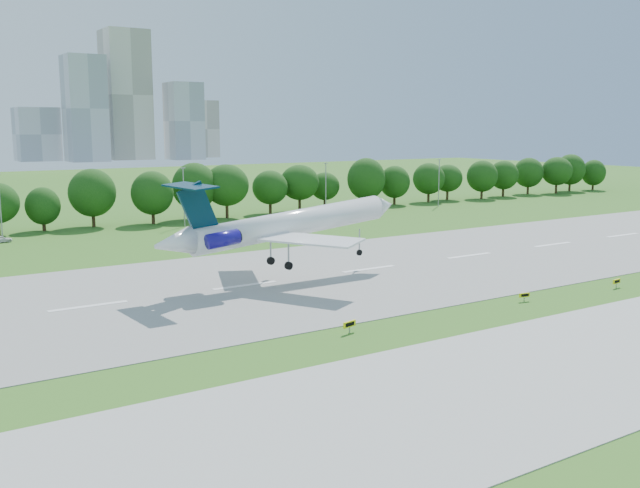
# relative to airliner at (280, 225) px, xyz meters

# --- Properties ---
(ground) EXTENTS (600.00, 600.00, 0.00)m
(ground) POSITION_rel_airliner_xyz_m (-5.21, -24.88, -7.64)
(ground) COLOR #2D641A
(ground) RESTS_ON ground
(runway) EXTENTS (400.00, 45.00, 0.08)m
(runway) POSITION_rel_airliner_xyz_m (-5.21, 0.12, -7.60)
(runway) COLOR gray
(runway) RESTS_ON ground
(taxiway) EXTENTS (400.00, 23.00, 0.08)m
(taxiway) POSITION_rel_airliner_xyz_m (-5.21, -42.88, -7.60)
(taxiway) COLOR #ADADA8
(taxiway) RESTS_ON ground
(tree_line) EXTENTS (288.40, 8.40, 10.40)m
(tree_line) POSITION_rel_airliner_xyz_m (-5.21, 67.12, -1.45)
(tree_line) COLOR #382314
(tree_line) RESTS_ON ground
(light_poles) EXTENTS (175.90, 0.25, 12.19)m
(light_poles) POSITION_rel_airliner_xyz_m (-7.71, 57.12, -1.30)
(light_poles) COLOR gray
(light_poles) RESTS_ON ground
(skyline) EXTENTS (127.00, 52.00, 80.00)m
(skyline) POSITION_rel_airliner_xyz_m (94.95, 365.73, 22.83)
(skyline) COLOR #B2B2B7
(skyline) RESTS_ON ground
(airliner) EXTENTS (37.69, 27.31, 11.99)m
(airliner) POSITION_rel_airliner_xyz_m (0.00, 0.00, 0.00)
(airliner) COLOR white
(airliner) RESTS_ON ground
(taxi_sign_left) EXTENTS (1.73, 0.61, 1.22)m
(taxi_sign_left) POSITION_rel_airliner_xyz_m (-6.13, -24.69, -6.74)
(taxi_sign_left) COLOR gray
(taxi_sign_left) RESTS_ON ground
(taxi_sign_centre) EXTENTS (1.43, 0.45, 1.01)m
(taxi_sign_centre) POSITION_rel_airliner_xyz_m (18.78, -25.17, -6.90)
(taxi_sign_centre) COLOR gray
(taxi_sign_centre) RESTS_ON ground
(taxi_sign_right) EXTENTS (1.61, 0.37, 1.12)m
(taxi_sign_right) POSITION_rel_airliner_xyz_m (34.31, -26.65, -6.81)
(taxi_sign_right) COLOR gray
(taxi_sign_right) RESTS_ON ground
(service_vehicle_b) EXTENTS (3.91, 1.97, 1.28)m
(service_vehicle_b) POSITION_rel_airliner_xyz_m (-25.85, 55.06, -7.00)
(service_vehicle_b) COLOR silver
(service_vehicle_b) RESTS_ON ground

